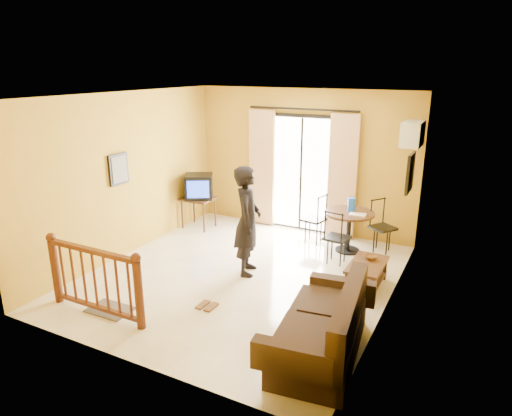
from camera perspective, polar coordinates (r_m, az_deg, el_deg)
The scene contains 19 objects.
ground at distance 7.34m, azimuth -1.83°, elevation -8.48°, with size 5.00×5.00×0.00m, color beige.
room_shell at distance 6.77m, azimuth -1.97°, elevation 4.59°, with size 5.00×5.00×5.00m.
balcony_door at distance 9.03m, azimuth 5.65°, elevation 4.41°, with size 2.25×0.14×2.46m.
tv_table at distance 9.37m, azimuth -7.22°, elevation 0.83°, with size 0.63×0.53×0.63m.
television at distance 9.26m, azimuth -7.15°, elevation 2.71°, with size 0.71×0.69×0.49m.
picture_left at distance 7.96m, azimuth -16.79°, elevation 4.67°, with size 0.05×0.42×0.52m.
dining_table at distance 8.24m, azimuth 11.56°, elevation -1.52°, with size 0.88×0.88×0.74m.
water_jug at distance 8.19m, azimuth 11.84°, elevation 0.40°, with size 0.13×0.13×0.25m, color blue.
serving_tray at distance 8.05m, azimuth 12.58°, elevation -0.79°, with size 0.28×0.18×0.02m, color beige.
dining_chairs at distance 8.39m, azimuth 10.77°, elevation -5.37°, with size 1.77×1.36×0.95m.
air_conditioner at distance 7.86m, azimuth 18.95°, elevation 8.77°, with size 0.31×0.60×0.40m.
botanical_print at distance 7.30m, azimuth 18.71°, elevation 4.18°, with size 0.05×0.50×0.60m.
coffee_table at distance 7.09m, azimuth 13.67°, elevation -7.68°, with size 0.48×0.87×0.39m.
bowl at distance 7.19m, azimuth 14.12°, elevation -5.97°, with size 0.18×0.18×0.06m, color brown.
sofa at distance 5.43m, azimuth 8.63°, elevation -14.86°, with size 1.05×1.91×0.86m.
standing_person at distance 7.14m, azimuth -1.06°, elevation -1.63°, with size 0.64×0.42×1.75m, color black.
stair_balustrade at distance 6.41m, azimuth -19.57°, elevation -7.99°, with size 1.63×0.13×1.04m.
doormat at distance 6.70m, azimuth -17.78°, elevation -12.00°, with size 0.60×0.40×0.02m, color #504840.
sandals at distance 6.50m, azimuth -6.15°, elevation -12.07°, with size 0.24×0.25×0.03m.
Camera 1 is at (3.24, -5.75, 3.20)m, focal length 32.00 mm.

